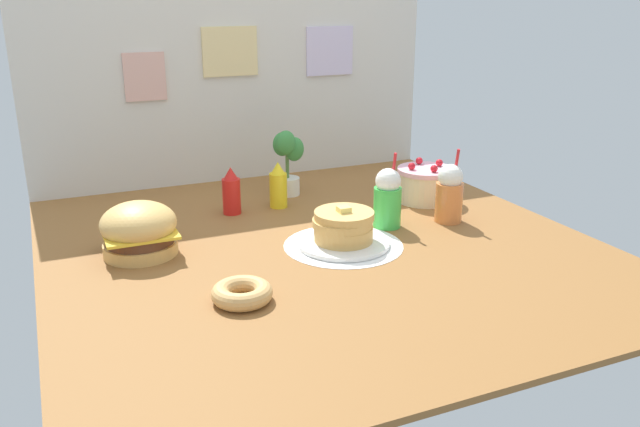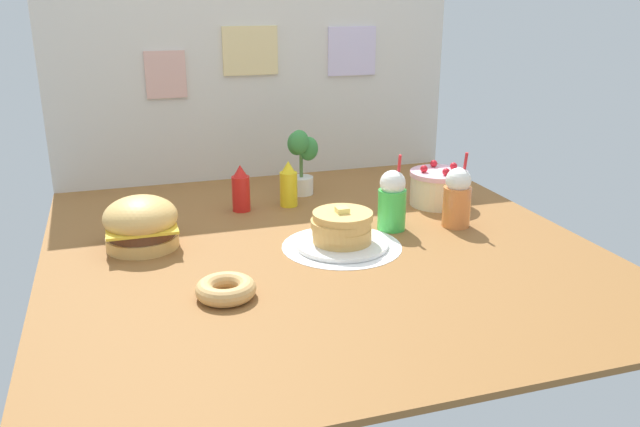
{
  "view_description": "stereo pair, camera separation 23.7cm",
  "coord_description": "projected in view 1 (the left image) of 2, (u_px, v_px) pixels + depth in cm",
  "views": [
    {
      "loc": [
        -88.54,
        -200.67,
        86.98
      ],
      "look_at": [
        1.51,
        4.65,
        10.46
      ],
      "focal_mm": 36.74,
      "sensor_mm": 36.0,
      "label": 1
    },
    {
      "loc": [
        -66.4,
        -209.02,
        86.98
      ],
      "look_at": [
        1.51,
        4.65,
        10.46
      ],
      "focal_mm": 36.74,
      "sensor_mm": 36.0,
      "label": 2
    }
  ],
  "objects": [
    {
      "name": "mustard_bottle",
      "position": [
        278.0,
        186.0,
        2.75
      ],
      "size": [
        7.44,
        7.44,
        19.59
      ],
      "color": "yellow",
      "rests_on": "ground_plane"
    },
    {
      "name": "burger",
      "position": [
        139.0,
        230.0,
        2.25
      ],
      "size": [
        25.98,
        25.98,
        18.73
      ],
      "color": "#DBA859",
      "rests_on": "ground_plane"
    },
    {
      "name": "back_wall",
      "position": [
        237.0,
        78.0,
        3.05
      ],
      "size": [
        191.2,
        4.2,
        95.84
      ],
      "color": "beige",
      "rests_on": "ground_plane"
    },
    {
      "name": "ground_plane",
      "position": [
        321.0,
        248.0,
        2.36
      ],
      "size": [
        191.2,
        197.93,
        2.0
      ],
      "primitive_type": "cube",
      "color": "brown"
    },
    {
      "name": "donut_pink_glaze",
      "position": [
        242.0,
        293.0,
        1.92
      ],
      "size": [
        18.22,
        18.22,
        5.49
      ],
      "color": "tan",
      "rests_on": "ground_plane"
    },
    {
      "name": "ketchup_bottle",
      "position": [
        231.0,
        192.0,
        2.67
      ],
      "size": [
        7.44,
        7.44,
        19.59
      ],
      "color": "red",
      "rests_on": "ground_plane"
    },
    {
      "name": "cream_soda_cup",
      "position": [
        388.0,
        198.0,
        2.51
      ],
      "size": [
        10.77,
        10.77,
        29.39
      ],
      "color": "green",
      "rests_on": "ground_plane"
    },
    {
      "name": "pancake_stack",
      "position": [
        343.0,
        230.0,
        2.34
      ],
      "size": [
        33.3,
        33.3,
        14.4
      ],
      "color": "white",
      "rests_on": "doily_mat"
    },
    {
      "name": "doily_mat",
      "position": [
        343.0,
        245.0,
        2.35
      ],
      "size": [
        43.1,
        43.1,
        0.4
      ],
      "primitive_type": "cylinder",
      "color": "white",
      "rests_on": "ground_plane"
    },
    {
      "name": "orange_float_cup",
      "position": [
        449.0,
        193.0,
        2.57
      ],
      "size": [
        10.77,
        10.77,
        29.39
      ],
      "color": "orange",
      "rests_on": "ground_plane"
    },
    {
      "name": "potted_plant",
      "position": [
        288.0,
        160.0,
        2.89
      ],
      "size": [
        13.91,
        12.18,
        29.87
      ],
      "color": "white",
      "rests_on": "ground_plane"
    },
    {
      "name": "layer_cake",
      "position": [
        425.0,
        184.0,
        2.83
      ],
      "size": [
        24.45,
        24.45,
        17.83
      ],
      "color": "beige",
      "rests_on": "ground_plane"
    }
  ]
}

